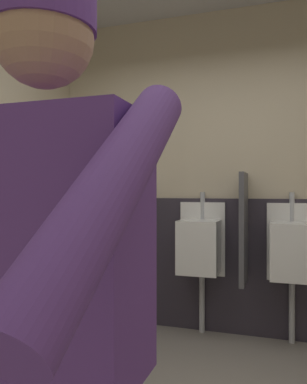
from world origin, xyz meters
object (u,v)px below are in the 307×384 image
(urinal_middle, at_px, (292,250))
(soap_dispenser, at_px, (149,179))
(urinal_left, at_px, (200,246))
(person, at_px, (41,300))

(urinal_middle, xyz_separation_m, soap_dispenser, (-1.25, 0.12, 0.59))
(urinal_left, height_order, soap_dispenser, soap_dispenser)
(urinal_middle, relative_size, soap_dispenser, 6.89)
(urinal_left, xyz_separation_m, person, (0.16, -2.53, 0.24))
(urinal_left, xyz_separation_m, soap_dispenser, (-0.50, 0.12, 0.59))
(urinal_left, bearing_deg, urinal_middle, 0.00)
(urinal_left, distance_m, soap_dispenser, 0.78)
(urinal_left, bearing_deg, person, -86.49)
(urinal_left, distance_m, urinal_middle, 0.75)
(urinal_left, xyz_separation_m, urinal_middle, (0.75, 0.00, 0.00))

